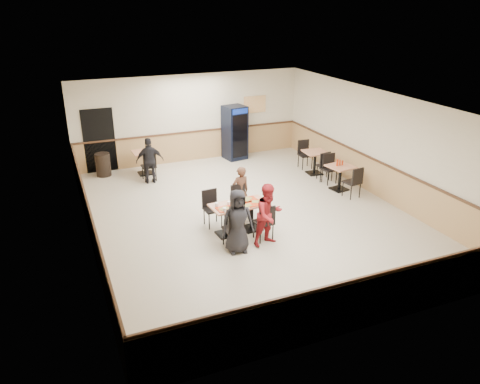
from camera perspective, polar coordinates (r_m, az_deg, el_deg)
name	(u,v)px	position (r m, az deg, el deg)	size (l,w,h in m)	color
ground	(248,215)	(12.39, 0.98, -2.83)	(10.00, 10.00, 0.00)	beige
room_shell	(267,158)	(15.02, 3.36, 4.12)	(10.00, 10.00, 10.00)	silver
main_table	(239,213)	(11.31, -0.11, -2.63)	(1.42, 0.77, 0.74)	black
main_chairs	(237,215)	(11.30, -0.34, -2.79)	(1.32, 1.69, 0.94)	black
diner_woman_left	(237,221)	(10.34, -0.31, -3.60)	(0.73, 0.47, 1.49)	black
diner_woman_right	(269,215)	(10.68, 3.53, -2.78)	(0.72, 0.56, 1.49)	maroon
diner_man_opposite	(240,191)	(12.10, 0.05, 0.07)	(0.49, 0.32, 1.36)	#523323
lone_diner	(150,161)	(14.60, -10.93, 3.77)	(0.84, 0.35, 1.43)	black
tabletop_clutter	(240,204)	(11.15, 0.05, -1.48)	(1.22, 0.65, 0.12)	red
side_table_near	(340,174)	(14.17, 12.11, 2.17)	(0.80, 0.80, 0.75)	black
side_table_near_chair_south	(352,181)	(13.72, 13.50, 1.27)	(0.44, 0.44, 0.95)	black
side_table_near_chair_north	(329,168)	(14.64, 10.80, 2.85)	(0.44, 0.44, 0.95)	black
side_table_far	(315,159)	(15.36, 9.12, 4.00)	(0.75, 0.75, 0.76)	black
side_table_far_chair_south	(325,165)	(14.88, 10.32, 3.22)	(0.44, 0.44, 0.96)	black
side_table_far_chair_north	(306,154)	(15.86, 7.99, 4.56)	(0.44, 0.44, 0.96)	black
condiment_caddy	(339,163)	(14.08, 12.01, 3.52)	(0.23, 0.06, 0.20)	#BE320D
back_table	(145,159)	(15.47, -11.56, 3.95)	(0.72, 0.72, 0.76)	black
back_table_chair_lone	(149,165)	(14.91, -11.08, 3.19)	(0.44, 0.44, 0.96)	black
pepsi_cooler	(235,133)	(16.59, -0.64, 7.25)	(0.82, 0.82, 1.89)	black
trash_bin	(103,165)	(15.67, -16.35, 3.22)	(0.47, 0.47, 0.74)	black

